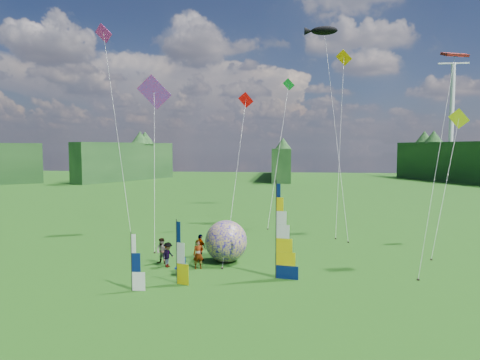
# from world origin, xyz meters

# --- Properties ---
(ground) EXTENTS (220.00, 220.00, 0.00)m
(ground) POSITION_xyz_m (0.00, 0.00, 0.00)
(ground) COLOR #266011
(ground) RESTS_ON ground
(treeline_ring) EXTENTS (210.00, 210.00, 8.00)m
(treeline_ring) POSITION_xyz_m (0.00, 0.00, 4.00)
(treeline_ring) COLOR #2E5C27
(treeline_ring) RESTS_ON ground
(turbine_right) EXTENTS (8.00, 1.20, 30.00)m
(turbine_right) POSITION_xyz_m (45.00, 102.00, 15.00)
(turbine_right) COLOR silver
(turbine_right) RESTS_ON ground
(feather_banner_main) EXTENTS (1.44, 0.34, 5.36)m
(feather_banner_main) POSITION_xyz_m (1.09, 3.50, 2.68)
(feather_banner_main) COLOR #07184E
(feather_banner_main) RESTS_ON ground
(side_banner_left) EXTENTS (0.93, 0.41, 3.41)m
(side_banner_left) POSITION_xyz_m (-4.18, 1.90, 1.70)
(side_banner_left) COLOR #DDBF06
(side_banner_left) RESTS_ON ground
(side_banner_far) EXTENTS (0.89, 0.15, 2.96)m
(side_banner_far) POSITION_xyz_m (-6.18, 0.51, 1.48)
(side_banner_far) COLOR white
(side_banner_far) RESTS_ON ground
(bol_inflatable) EXTENTS (2.84, 2.84, 2.70)m
(bol_inflatable) POSITION_xyz_m (-2.21, 6.61, 1.35)
(bol_inflatable) COLOR #0B0095
(bol_inflatable) RESTS_ON ground
(spectator_a) EXTENTS (0.75, 0.63, 1.77)m
(spectator_a) POSITION_xyz_m (-3.65, 4.87, 0.88)
(spectator_a) COLOR #66594C
(spectator_a) RESTS_ON ground
(spectator_b) EXTENTS (0.89, 0.67, 1.65)m
(spectator_b) POSITION_xyz_m (-6.16, 5.67, 0.82)
(spectator_b) COLOR #66594C
(spectator_b) RESTS_ON ground
(spectator_c) EXTENTS (0.66, 1.06, 1.54)m
(spectator_c) POSITION_xyz_m (-5.60, 5.02, 0.77)
(spectator_c) COLOR #66594C
(spectator_c) RESTS_ON ground
(spectator_d) EXTENTS (1.06, 0.94, 1.72)m
(spectator_d) POSITION_xyz_m (-3.93, 6.76, 0.86)
(spectator_d) COLOR #66594C
(spectator_d) RESTS_ON ground
(camp_chair) EXTENTS (0.57, 0.57, 0.99)m
(camp_chair) POSITION_xyz_m (-4.43, 3.50, 0.49)
(camp_chair) COLOR #011149
(camp_chair) RESTS_ON ground
(kite_whale) EXTENTS (9.88, 16.13, 21.04)m
(kite_whale) POSITION_xyz_m (5.79, 19.52, 10.52)
(kite_whale) COLOR black
(kite_whale) RESTS_ON ground
(kite_rainbow_delta) EXTENTS (9.70, 14.41, 14.71)m
(kite_rainbow_delta) POSITION_xyz_m (-8.79, 12.46, 7.35)
(kite_rainbow_delta) COLOR #EE1A3D
(kite_rainbow_delta) RESTS_ON ground
(kite_parafoil) EXTENTS (7.86, 9.52, 14.97)m
(kite_parafoil) POSITION_xyz_m (10.66, 6.73, 7.49)
(kite_parafoil) COLOR red
(kite_parafoil) RESTS_ON ground
(small_kite_red) EXTENTS (5.95, 10.16, 12.88)m
(small_kite_red) POSITION_xyz_m (-2.54, 15.31, 6.44)
(small_kite_red) COLOR #CB0504
(small_kite_red) RESTS_ON ground
(small_kite_orange) EXTENTS (4.86, 10.56, 17.19)m
(small_kite_orange) POSITION_xyz_m (6.18, 18.34, 8.59)
(small_kite_orange) COLOR #FFA700
(small_kite_orange) RESTS_ON ground
(small_kite_yellow) EXTENTS (6.83, 10.01, 11.01)m
(small_kite_yellow) POSITION_xyz_m (13.10, 12.22, 5.51)
(small_kite_yellow) COLOR #FFF010
(small_kite_yellow) RESTS_ON ground
(small_kite_pink) EXTENTS (7.50, 8.23, 17.27)m
(small_kite_pink) POSITION_xyz_m (-10.42, 9.27, 8.64)
(small_kite_pink) COLOR #F2289C
(small_kite_pink) RESTS_ON ground
(small_kite_green) EXTENTS (4.15, 13.45, 15.64)m
(small_kite_green) POSITION_xyz_m (0.72, 23.52, 7.82)
(small_kite_green) COLOR #0E972D
(small_kite_green) RESTS_ON ground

